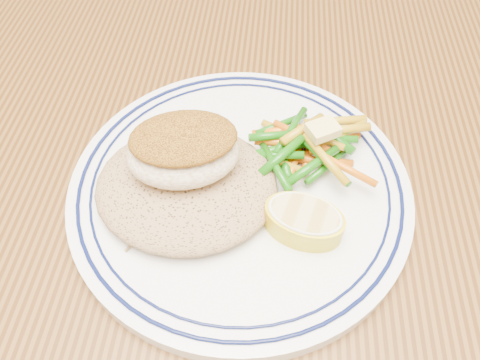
% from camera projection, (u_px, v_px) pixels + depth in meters
% --- Properties ---
extents(dining_table, '(1.50, 0.90, 0.75)m').
position_uv_depth(dining_table, '(219.00, 224.00, 0.50)').
color(dining_table, '#44260D').
rests_on(dining_table, ground).
extents(plate, '(0.29, 0.29, 0.02)m').
position_uv_depth(plate, '(240.00, 188.00, 0.40)').
color(plate, white).
rests_on(plate, dining_table).
extents(rice_pilaf, '(0.15, 0.13, 0.03)m').
position_uv_depth(rice_pilaf, '(186.00, 184.00, 0.37)').
color(rice_pilaf, olive).
rests_on(rice_pilaf, plate).
extents(fish_fillet, '(0.10, 0.08, 0.04)m').
position_uv_depth(fish_fillet, '(183.00, 150.00, 0.36)').
color(fish_fillet, '#F9EBCD').
rests_on(fish_fillet, rice_pilaf).
extents(vegetable_pile, '(0.11, 0.10, 0.03)m').
position_uv_depth(vegetable_pile, '(306.00, 145.00, 0.40)').
color(vegetable_pile, '#C95D0A').
rests_on(vegetable_pile, plate).
extents(butter_pat, '(0.03, 0.03, 0.01)m').
position_uv_depth(butter_pat, '(323.00, 130.00, 0.38)').
color(butter_pat, '#EFD475').
rests_on(butter_pat, vegetable_pile).
extents(lemon_wedge, '(0.07, 0.07, 0.02)m').
position_uv_depth(lemon_wedge, '(304.00, 220.00, 0.35)').
color(lemon_wedge, yellow).
rests_on(lemon_wedge, plate).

